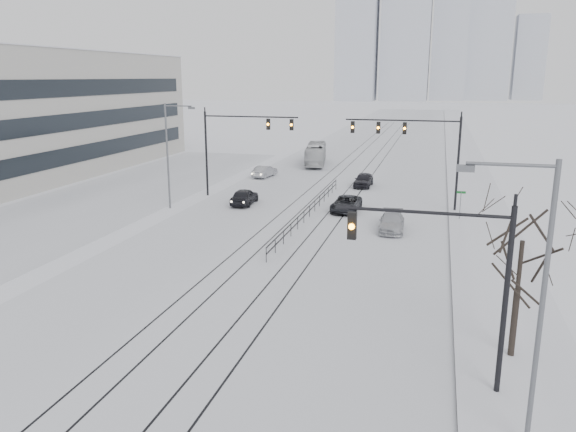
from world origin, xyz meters
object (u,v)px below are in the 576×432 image
(sedan_nb_front, at_px, (346,204))
(box_truck, at_px, (316,154))
(sedan_sb_inner, at_px, (244,197))
(sedan_sb_outer, at_px, (265,172))
(sedan_nb_right, at_px, (392,223))
(sedan_nb_far, at_px, (363,180))
(traffic_mast_near, at_px, (459,271))
(bare_tree, at_px, (521,253))

(sedan_nb_front, relative_size, box_truck, 0.47)
(sedan_sb_inner, relative_size, sedan_sb_outer, 1.08)
(sedan_nb_right, distance_m, sedan_nb_far, 17.26)
(sedan_nb_front, bearing_deg, traffic_mast_near, -71.07)
(sedan_nb_right, xyz_separation_m, box_truck, (-12.31, 30.06, 0.73))
(sedan_sb_inner, height_order, box_truck, box_truck)
(sedan_nb_front, bearing_deg, sedan_sb_inner, -179.53)
(bare_tree, height_order, box_truck, bare_tree)
(box_truck, bearing_deg, traffic_mast_near, 98.12)
(bare_tree, relative_size, sedan_nb_right, 1.38)
(sedan_nb_right, xyz_separation_m, sedan_nb_far, (-4.32, 16.71, 0.07))
(sedan_sb_inner, height_order, sedan_nb_far, sedan_sb_inner)
(bare_tree, bearing_deg, sedan_nb_right, 109.01)
(traffic_mast_near, height_order, bare_tree, traffic_mast_near)
(traffic_mast_near, distance_m, sedan_nb_front, 28.29)
(traffic_mast_near, bearing_deg, bare_tree, 51.24)
(sedan_sb_outer, distance_m, sedan_nb_front, 18.36)
(sedan_sb_outer, bearing_deg, box_truck, -100.01)
(sedan_sb_inner, height_order, sedan_nb_right, sedan_sb_inner)
(sedan_sb_inner, bearing_deg, sedan_nb_right, 154.91)
(traffic_mast_near, bearing_deg, sedan_sb_inner, 122.90)
(sedan_nb_front, relative_size, sedan_nb_right, 1.05)
(bare_tree, xyz_separation_m, sedan_nb_right, (-6.36, 18.46, -3.85))
(sedan_nb_far, bearing_deg, traffic_mast_near, -76.70)
(sedan_sb_outer, relative_size, sedan_nb_right, 0.90)
(sedan_nb_right, bearing_deg, box_truck, 109.87)
(sedan_nb_front, xyz_separation_m, sedan_nb_far, (-0.04, 11.39, 0.07))
(traffic_mast_near, height_order, sedan_sb_inner, traffic_mast_near)
(sedan_nb_far, xyz_separation_m, box_truck, (-7.99, 13.35, 0.66))
(sedan_sb_inner, bearing_deg, sedan_nb_far, -132.27)
(bare_tree, height_order, sedan_nb_front, bare_tree)
(box_truck, bearing_deg, sedan_nb_front, 98.58)
(traffic_mast_near, distance_m, bare_tree, 3.85)
(sedan_sb_outer, xyz_separation_m, sedan_nb_right, (15.95, -19.49, -0.02))
(sedan_sb_inner, xyz_separation_m, box_truck, (1.20, 24.52, 0.64))
(bare_tree, relative_size, box_truck, 0.62)
(sedan_nb_front, bearing_deg, box_truck, 109.81)
(sedan_nb_right, height_order, box_truck, box_truck)
(bare_tree, relative_size, sedan_nb_front, 1.32)
(sedan_nb_far, distance_m, box_truck, 15.57)
(sedan_nb_right, distance_m, box_truck, 32.49)
(sedan_sb_inner, distance_m, sedan_sb_outer, 14.17)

